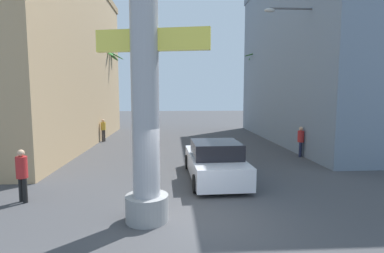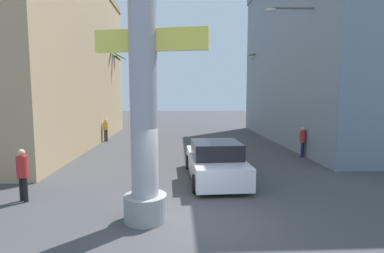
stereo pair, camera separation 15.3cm
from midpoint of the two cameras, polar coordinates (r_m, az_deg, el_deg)
name	(u,v)px [view 1 (the left image)]	position (r m, az deg, el deg)	size (l,w,h in m)	color
ground_plane	(185,151)	(17.90, -1.60, -4.76)	(88.40, 88.40, 0.00)	#424244
building_left	(28,58)	(22.71, -28.90, 11.32)	(8.52, 18.55, 11.44)	tan
building_right	(324,54)	(23.87, 23.67, 12.52)	(7.60, 17.58, 12.48)	slate
neon_sign_pole	(145,48)	(7.94, -9.57, 14.56)	(3.31, 1.15, 9.64)	#9E9EA3
street_lamp	(305,68)	(16.80, 20.53, 10.32)	(2.71, 0.28, 7.85)	#59595E
car_lead	(215,162)	(12.05, 3.98, -6.72)	(2.21, 4.85, 1.56)	black
palm_tree_far_left	(106,79)	(26.39, -16.23, 8.73)	(2.99, 3.03, 7.10)	brown
palm_tree_far_right	(259,85)	(27.73, 12.46, 7.77)	(2.79, 2.63, 7.23)	brown
pedestrian_far_left	(103,129)	(22.37, -16.72, -0.37)	(0.44, 0.44, 1.63)	#3F3833
pedestrian_mid_right	(301,139)	(17.23, 19.76, -2.32)	(0.47, 0.47, 1.65)	#1E233F
pedestrian_curb_left	(22,172)	(10.86, -30.01, -7.50)	(0.47, 0.47, 1.68)	black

